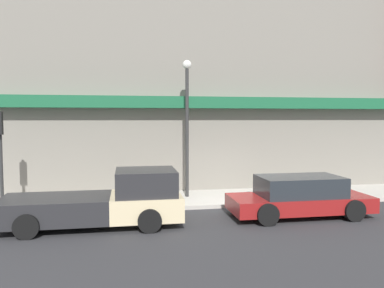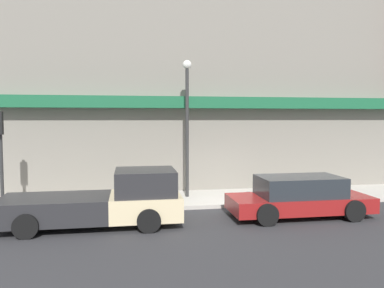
{
  "view_description": "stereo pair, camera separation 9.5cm",
  "coord_description": "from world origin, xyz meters",
  "px_view_note": "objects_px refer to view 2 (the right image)",
  "views": [
    {
      "loc": [
        -3.83,
        -13.35,
        3.35
      ],
      "look_at": [
        -1.29,
        1.19,
        2.34
      ],
      "focal_mm": 35.0,
      "sensor_mm": 36.0,
      "label": 1
    },
    {
      "loc": [
        -3.73,
        -13.36,
        3.35
      ],
      "look_at": [
        -1.29,
        1.19,
        2.34
      ],
      "focal_mm": 35.0,
      "sensor_mm": 36.0,
      "label": 2
    }
  ],
  "objects_px": {
    "fire_hydrant": "(169,193)",
    "traffic_light": "(0,142)",
    "parked_car": "(299,197)",
    "street_lamp": "(187,112)",
    "pickup_truck": "(105,201)"
  },
  "relations": [
    {
      "from": "fire_hydrant",
      "to": "traffic_light",
      "type": "relative_size",
      "value": 0.22
    },
    {
      "from": "parked_car",
      "to": "traffic_light",
      "type": "relative_size",
      "value": 1.39
    },
    {
      "from": "fire_hydrant",
      "to": "street_lamp",
      "type": "distance_m",
      "value": 3.34
    },
    {
      "from": "pickup_truck",
      "to": "street_lamp",
      "type": "xyz_separation_m",
      "value": [
        3.09,
        3.21,
        2.85
      ]
    },
    {
      "from": "parked_car",
      "to": "fire_hydrant",
      "type": "bearing_deg",
      "value": 153.21
    },
    {
      "from": "fire_hydrant",
      "to": "traffic_light",
      "type": "height_order",
      "value": "traffic_light"
    },
    {
      "from": "pickup_truck",
      "to": "fire_hydrant",
      "type": "xyz_separation_m",
      "value": [
        2.25,
        2.26,
        -0.25
      ]
    },
    {
      "from": "fire_hydrant",
      "to": "street_lamp",
      "type": "height_order",
      "value": "street_lamp"
    },
    {
      "from": "street_lamp",
      "to": "traffic_light",
      "type": "height_order",
      "value": "street_lamp"
    },
    {
      "from": "parked_car",
      "to": "pickup_truck",
      "type": "bearing_deg",
      "value": -178.62
    },
    {
      "from": "traffic_light",
      "to": "street_lamp",
      "type": "bearing_deg",
      "value": 8.93
    },
    {
      "from": "pickup_truck",
      "to": "parked_car",
      "type": "bearing_deg",
      "value": -2.03
    },
    {
      "from": "pickup_truck",
      "to": "traffic_light",
      "type": "bearing_deg",
      "value": 147.93
    },
    {
      "from": "parked_car",
      "to": "street_lamp",
      "type": "distance_m",
      "value": 5.51
    },
    {
      "from": "street_lamp",
      "to": "pickup_truck",
      "type": "bearing_deg",
      "value": -133.94
    }
  ]
}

